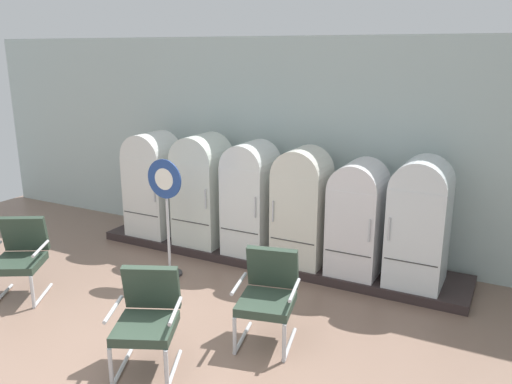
% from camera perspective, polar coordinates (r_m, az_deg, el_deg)
% --- Properties ---
extents(ground, '(12.00, 10.00, 0.05)m').
position_cam_1_polar(ground, '(5.28, -13.52, -18.79)').
color(ground, '#866858').
extents(back_wall, '(11.76, 0.12, 3.08)m').
position_cam_1_polar(back_wall, '(7.62, 3.94, 5.15)').
color(back_wall, silver).
rests_on(back_wall, ground).
extents(display_plinth, '(5.36, 0.95, 0.12)m').
position_cam_1_polar(display_plinth, '(7.49, 1.76, -6.97)').
color(display_plinth, '#322727').
rests_on(display_plinth, ground).
extents(refrigerator_0, '(0.69, 0.67, 1.58)m').
position_cam_1_polar(refrigerator_0, '(8.13, -11.22, 1.20)').
color(refrigerator_0, white).
rests_on(refrigerator_0, display_plinth).
extents(refrigerator_1, '(0.69, 0.71, 1.61)m').
position_cam_1_polar(refrigerator_1, '(7.63, -5.90, 0.63)').
color(refrigerator_1, silver).
rests_on(refrigerator_1, display_plinth).
extents(refrigerator_2, '(0.62, 0.70, 1.57)m').
position_cam_1_polar(refrigerator_2, '(7.24, -0.58, -0.28)').
color(refrigerator_2, white).
rests_on(refrigerator_2, display_plinth).
extents(refrigerator_3, '(0.66, 0.63, 1.56)m').
position_cam_1_polar(refrigerator_3, '(6.88, 5.05, -1.21)').
color(refrigerator_3, silver).
rests_on(refrigerator_3, display_plinth).
extents(refrigerator_4, '(0.63, 0.73, 1.45)m').
position_cam_1_polar(refrigerator_4, '(6.71, 11.08, -2.41)').
color(refrigerator_4, white).
rests_on(refrigerator_4, display_plinth).
extents(refrigerator_5, '(0.66, 0.72, 1.57)m').
position_cam_1_polar(refrigerator_5, '(6.54, 17.46, -2.78)').
color(refrigerator_5, white).
rests_on(refrigerator_5, display_plinth).
extents(armchair_left, '(0.80, 0.85, 0.94)m').
position_cam_1_polar(armchair_left, '(6.92, -24.39, -6.22)').
color(armchair_left, silver).
rests_on(armchair_left, ground).
extents(armchair_right, '(0.70, 0.77, 0.94)m').
position_cam_1_polar(armchair_right, '(5.38, 1.35, -10.91)').
color(armchair_right, silver).
rests_on(armchair_right, ground).
extents(armchair_center, '(0.77, 0.83, 0.94)m').
position_cam_1_polar(armchair_center, '(5.06, -11.79, -13.07)').
color(armchair_center, silver).
rests_on(armchair_center, ground).
extents(sign_stand, '(0.51, 0.32, 1.58)m').
position_cam_1_polar(sign_stand, '(6.82, -9.74, -2.61)').
color(sign_stand, '#2D2D30').
rests_on(sign_stand, ground).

